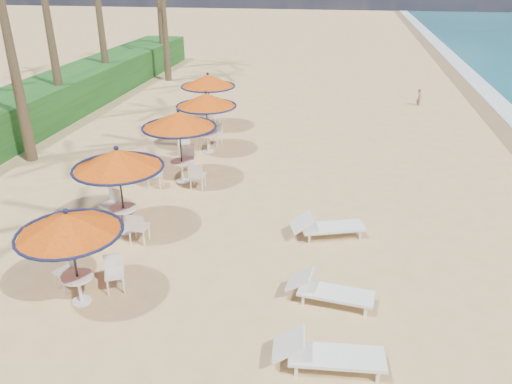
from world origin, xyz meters
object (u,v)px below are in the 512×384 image
station_1 (117,170)px  station_3 (205,107)px  station_0 (71,231)px  station_4 (208,86)px  lounger_near (325,353)px  station_2 (179,129)px  lounger_mid (327,290)px  lounger_far (325,226)px

station_1 → station_3: (0.57, 7.00, -0.07)m
station_0 → station_4: station_4 is taller
station_1 → lounger_near: 7.56m
station_0 → station_2: 6.99m
station_0 → station_1: (-0.39, 3.21, 0.10)m
station_2 → lounger_mid: bearing=-48.5°
lounger_near → lounger_far: 5.08m
station_0 → lounger_near: size_ratio=1.10×
station_1 → lounger_far: bearing=7.0°
station_4 → lounger_far: 11.27m
station_1 → station_2: station_2 is taller
station_0 → lounger_far: bearing=36.3°
station_3 → lounger_far: bearing=-50.7°
station_0 → lounger_mid: bearing=9.4°
station_0 → station_2: bearing=88.7°
station_3 → lounger_near: bearing=-64.6°
station_4 → station_2: bearing=-83.7°
lounger_near → station_3: bearing=110.9°
lounger_mid → lounger_far: (-0.19, 3.01, 0.02)m
lounger_mid → station_0: bearing=-163.7°
station_4 → lounger_mid: (6.08, -12.47, -1.65)m
station_2 → station_4: 6.44m
lounger_near → lounger_mid: bearing=87.1°
station_1 → lounger_far: (5.73, 0.71, -1.57)m
station_3 → lounger_mid: station_3 is taller
station_3 → lounger_far: (5.16, -6.29, -1.50)m
station_2 → station_4: station_2 is taller
station_0 → station_4: 13.40m
station_0 → station_1: station_1 is taller
lounger_far → station_4: bearing=103.5°
station_2 → station_3: (0.03, 3.23, -0.10)m
station_2 → station_1: bearing=-98.2°
station_2 → lounger_near: size_ratio=1.23×
station_4 → lounger_near: (6.14, -14.54, -1.63)m
station_1 → station_2: bearing=81.8°
station_0 → station_2: station_2 is taller
station_0 → station_3: 10.21m
station_1 → station_4: bearing=90.9°
station_2 → station_3: 3.23m
station_1 → station_3: station_1 is taller
station_0 → lounger_near: station_0 is taller
station_0 → lounger_far: station_0 is taller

